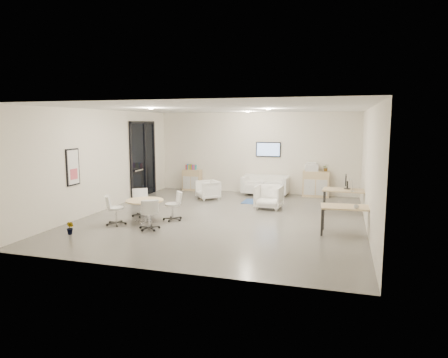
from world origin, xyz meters
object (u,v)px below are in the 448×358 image
sideboard_right (316,184)px  loveseat (265,186)px  armchair_right (269,196)px  armchair_left (208,189)px  sideboard_left (192,180)px  desk_front (350,209)px  desk_rear (347,192)px  round_table (145,203)px

sideboard_right → loveseat: sideboard_right is taller
armchair_right → armchair_left: bearing=161.2°
armchair_left → sideboard_left: bearing=176.3°
loveseat → sideboard_right: bearing=7.3°
sideboard_left → desk_front: sideboard_left is taller
desk_front → loveseat: bearing=117.5°
armchair_left → desk_rear: armchair_left is taller
desk_front → round_table: size_ratio=1.36×
loveseat → desk_front: size_ratio=1.24×
loveseat → armchair_right: armchair_right is taller
sideboard_left → armchair_left: size_ratio=1.14×
sideboard_right → sideboard_left: bearing=179.6°
armchair_left → round_table: size_ratio=0.72×
armchair_left → desk_front: armchair_left is taller
sideboard_left → sideboard_right: bearing=-0.4°
sideboard_left → desk_rear: 6.73m
sideboard_right → armchair_right: 2.94m
armchair_left → desk_rear: size_ratio=0.51×
round_table → armchair_left: bearing=81.5°
sideboard_left → loveseat: 3.15m
round_table → sideboard_left: bearing=97.2°
sideboard_left → round_table: (0.69, -5.48, 0.13)m
loveseat → desk_front: 5.81m
sideboard_right → armchair_left: size_ratio=1.29×
desk_rear → desk_front: size_ratio=1.03×
desk_rear → round_table: 6.12m
armchair_right → round_table: (-3.02, -2.82, 0.13)m
loveseat → armchair_right: (0.57, -2.44, 0.07)m
round_table → loveseat: bearing=65.1°
desk_rear → round_table: desk_rear is taller
sideboard_left → armchair_left: sideboard_left is taller
loveseat → desk_rear: (3.01, -2.50, 0.32)m
sideboard_left → armchair_right: sideboard_left is taller
sideboard_right → desk_rear: sideboard_right is taller
armchair_right → desk_front: (2.48, -2.49, 0.23)m
desk_rear → sideboard_right: bearing=115.7°
loveseat → armchair_left: 2.37m
desk_front → sideboard_left: bearing=136.0°
armchair_left → desk_front: (4.93, -3.48, 0.27)m
armchair_right → desk_rear: bearing=2.0°
sideboard_right → loveseat: bearing=-174.6°
sideboard_right → round_table: bearing=-128.7°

